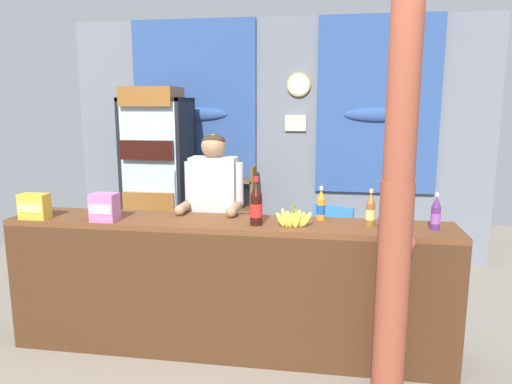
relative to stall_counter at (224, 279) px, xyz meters
name	(u,v)px	position (x,y,z in m)	size (l,w,h in m)	color
ground_plane	(254,314)	(0.09, 0.73, -0.60)	(7.16, 7.16, 0.00)	gray
back_wall_curtained	(278,137)	(0.10, 2.43, 0.84)	(4.84, 0.22, 2.76)	slate
stall_counter	(224,279)	(0.00, 0.00, 0.00)	(3.20, 0.46, 0.99)	brown
timber_post	(398,191)	(1.11, -0.28, 0.72)	(0.22, 0.20, 2.75)	brown
drink_fridge	(158,171)	(-1.16, 1.83, 0.49)	(0.68, 0.65, 1.99)	black
bottle_shelf_rack	(234,212)	(-0.36, 2.12, -0.01)	(0.48, 0.28, 1.12)	brown
plastic_lawn_chair	(338,240)	(0.81, 1.48, -0.10)	(0.59, 0.59, 0.86)	#3884D6
shopkeeper	(214,209)	(-0.19, 0.48, 0.40)	(0.47, 0.42, 1.59)	#28282D
soda_bottle_cola	(256,205)	(0.22, 0.03, 0.54)	(0.09, 0.09, 0.34)	black
soda_bottle_iced_tea	(370,210)	(1.00, 0.13, 0.51)	(0.06, 0.06, 0.26)	brown
soda_bottle_orange_soda	(321,206)	(0.66, 0.25, 0.50)	(0.06, 0.06, 0.24)	orange
soda_bottle_grape_soda	(436,214)	(1.42, 0.09, 0.50)	(0.06, 0.06, 0.25)	#56286B
snack_box_wafer	(105,207)	(-0.86, -0.02, 0.50)	(0.18, 0.14, 0.20)	#B76699
snack_box_choco_powder	(34,206)	(-1.39, -0.05, 0.49)	(0.20, 0.12, 0.18)	gold
banana_bunch	(293,219)	(0.48, 0.01, 0.46)	(0.26, 0.07, 0.16)	#DBCC42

